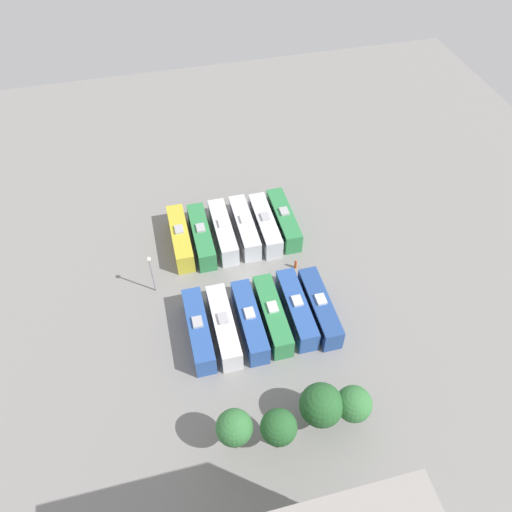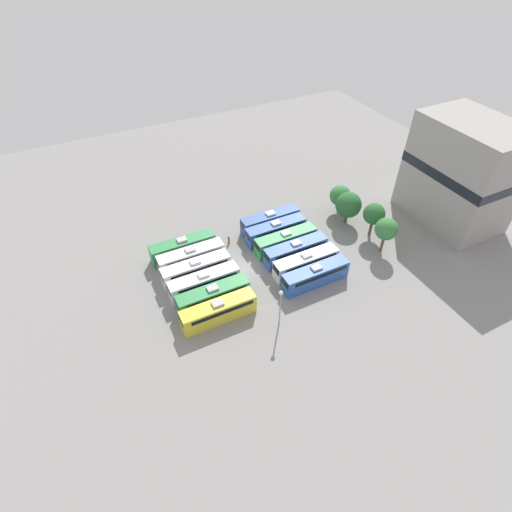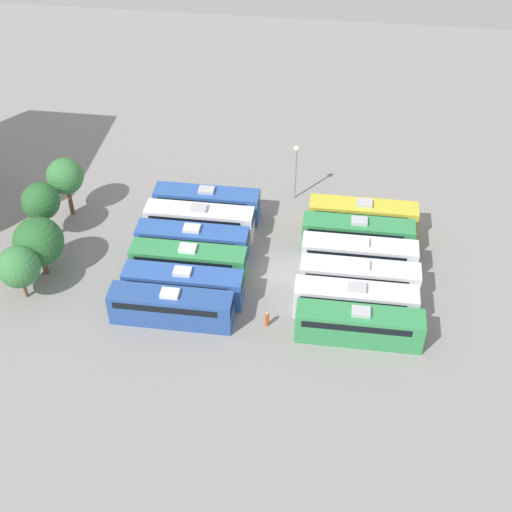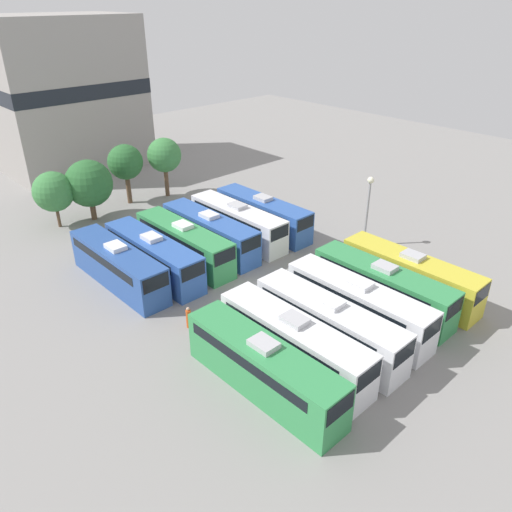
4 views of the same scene
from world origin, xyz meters
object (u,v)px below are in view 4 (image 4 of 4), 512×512
at_px(bus_4, 382,286).
at_px(tree_0, 53,192).
at_px(tree_3, 164,155).
at_px(bus_11, 263,213).
at_px(bus_5, 409,274).
at_px(bus_9, 210,232).
at_px(depot_building, 67,94).
at_px(bus_6, 118,265).
at_px(light_pole, 369,199).
at_px(tree_1, 89,184).
at_px(bus_7, 153,255).
at_px(tree_2, 125,162).
at_px(bus_8, 184,242).
at_px(bus_0, 263,366).
at_px(bus_1, 293,341).
at_px(bus_10, 237,222).
at_px(bus_2, 328,323).
at_px(bus_3, 358,304).
at_px(worker_person, 189,318).

height_order(bus_4, tree_0, tree_0).
bearing_deg(tree_3, bus_11, -84.38).
xyz_separation_m(bus_5, bus_9, (-6.32, 16.58, 0.00)).
xyz_separation_m(bus_11, depot_building, (-3.82, 32.21, 7.67)).
bearing_deg(bus_6, tree_0, 84.86).
relative_size(bus_5, bus_6, 1.00).
xyz_separation_m(light_pole, tree_1, (-15.41, 22.86, -0.72)).
distance_m(bus_6, tree_0, 14.40).
distance_m(bus_7, tree_2, 17.29).
bearing_deg(bus_8, tree_3, 60.96).
relative_size(bus_0, bus_5, 1.00).
bearing_deg(bus_1, bus_11, 51.42).
height_order(tree_2, tree_3, tree_3).
bearing_deg(tree_0, bus_0, -92.48).
xyz_separation_m(bus_10, bus_11, (3.13, -0.19, 0.00)).
distance_m(bus_2, bus_5, 9.52).
distance_m(bus_0, bus_9, 18.96).
bearing_deg(bus_9, bus_10, -1.00).
bearing_deg(bus_4, tree_1, 104.62).
height_order(bus_10, light_pole, light_pole).
bearing_deg(bus_6, depot_building, 69.69).
height_order(bus_0, bus_4, same).
bearing_deg(bus_8, depot_building, 80.13).
height_order(bus_5, bus_7, same).
distance_m(bus_2, depot_building, 49.33).
bearing_deg(bus_0, bus_1, 7.60).
xyz_separation_m(bus_7, bus_9, (6.24, 0.38, 0.00)).
xyz_separation_m(bus_3, tree_1, (-4.56, 30.01, 2.13)).
height_order(bus_4, worker_person, bus_4).
height_order(bus_0, tree_0, tree_0).
relative_size(bus_7, bus_8, 1.00).
distance_m(bus_4, light_pole, 10.71).
bearing_deg(bus_6, bus_11, -1.31).
bearing_deg(tree_2, bus_0, -107.30).
bearing_deg(bus_1, worker_person, 107.40).
bearing_deg(tree_0, bus_8, -71.31).
height_order(tree_1, tree_2, tree_2).
relative_size(bus_0, bus_1, 1.00).
xyz_separation_m(bus_9, depot_building, (2.60, 31.96, 7.67)).
xyz_separation_m(bus_1, bus_10, (9.56, 16.10, 0.00)).
bearing_deg(bus_7, tree_2, 66.17).
xyz_separation_m(bus_2, worker_person, (-5.47, 7.96, -1.01)).
height_order(bus_4, light_pole, light_pole).
height_order(bus_7, tree_0, tree_0).
height_order(bus_10, depot_building, depot_building).
bearing_deg(bus_7, depot_building, 74.71).
bearing_deg(tree_1, bus_9, -71.85).
relative_size(worker_person, tree_0, 0.29).
xyz_separation_m(bus_3, tree_2, (0.58, 31.54, 2.89)).
xyz_separation_m(bus_4, tree_1, (-7.78, 29.81, 2.13)).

